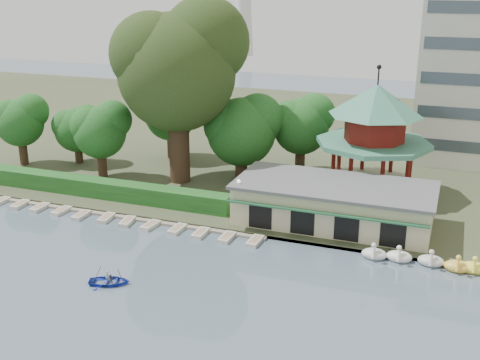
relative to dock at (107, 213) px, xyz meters
The scene contains 13 objects.
ground_plane 20.97m from the dock, 55.10° to the right, with size 220.00×220.00×0.00m, color slate.
shore 36.81m from the dock, 70.97° to the left, with size 220.00×70.00×0.40m, color #424930.
embankment 12.00m from the dock, ahead, with size 220.00×0.60×0.30m, color gray.
dock is the anchor object (origin of this frame).
boathouse 22.62m from the dock, 12.24° to the left, with size 18.60×9.39×3.90m.
pavilion 29.14m from the dock, 31.66° to the left, with size 12.40×12.40×13.50m.
hedge 4.61m from the dock, 132.27° to the left, with size 30.00×2.00×1.80m, color #225D22.
lamp_post 13.99m from the dock, ahead, with size 0.36×0.36×4.28m.
big_tree 17.88m from the dock, 73.91° to the left, with size 14.20×13.23×20.46m.
small_trees 15.92m from the dock, 86.24° to the left, with size 39.80×16.43×9.68m.
swan_boats 34.05m from the dock, ahead, with size 16.19×2.14×1.92m.
moored_rowboats 1.58m from the dock, 65.27° to the right, with size 32.46×2.71×0.36m.
rowboat_with_passengers 14.88m from the dock, 57.18° to the right, with size 5.28×4.53×2.01m.
Camera 1 is at (20.04, -30.88, 22.85)m, focal length 45.00 mm.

